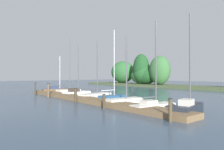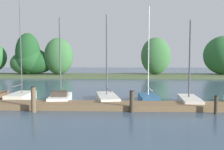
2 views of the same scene
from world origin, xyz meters
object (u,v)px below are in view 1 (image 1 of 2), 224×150
Objects in this scene: sailboat_6 at (154,105)px; mooring_piling_2 at (76,95)px; mooring_piling_1 at (48,90)px; sailboat_1 at (69,91)px; mooring_piling_3 at (104,101)px; mooring_piling_4 at (170,110)px; mooring_piling_0 at (35,88)px; sailboat_4 at (114,97)px; sailboat_2 at (77,93)px; sailboat_5 at (126,100)px; sailboat_3 at (96,95)px; sailboat_7 at (189,107)px; sailboat_0 at (59,90)px.

sailboat_6 reaches higher than mooring_piling_2.
sailboat_1 is at bearing 121.56° from mooring_piling_1.
mooring_piling_3 is 0.87× the size of mooring_piling_4.
mooring_piling_4 is at bearing 0.14° from mooring_piling_0.
sailboat_4 reaches higher than mooring_piling_1.
sailboat_5 is (9.08, -0.48, -0.03)m from sailboat_2.
sailboat_6 is at bearing -103.98° from sailboat_4.
sailboat_3 is 5.11× the size of mooring_piling_4.
sailboat_6 is at bearing 91.29° from sailboat_7.
mooring_piling_3 is at bearing -140.51° from sailboat_4.
sailboat_3 is 12.64m from mooring_piling_4.
sailboat_4 is 8.05m from mooring_piling_1.
sailboat_7 is at bearing 8.78° from mooring_piling_0.
sailboat_4 is at bearing 17.38° from mooring_piling_0.
sailboat_6 is 5.02× the size of mooring_piling_2.
sailboat_1 is at bearing 90.00° from sailboat_5.
mooring_piling_3 is at bearing -0.18° from mooring_piling_1.
sailboat_0 is 8.98m from sailboat_3.
sailboat_5 is 10.23m from mooring_piling_1.
mooring_piling_2 is (5.04, -3.03, 0.28)m from sailboat_2.
sailboat_0 reaches higher than mooring_piling_2.
sailboat_7 reaches higher than sailboat_0.
sailboat_1 reaches higher than sailboat_6.
sailboat_0 is 0.90× the size of sailboat_5.
sailboat_2 is 0.95× the size of sailboat_6.
sailboat_1 is 1.32× the size of sailboat_6.
sailboat_1 is 8.90m from mooring_piling_2.
mooring_piling_1 is at bearing 114.46° from sailboat_4.
mooring_piling_0 is at bearing -179.86° from mooring_piling_4.
mooring_piling_4 is at bearing -90.29° from sailboat_0.
mooring_piling_4 is at bearing -123.27° from sailboat_6.
mooring_piling_1 is at bearing 88.32° from sailboat_7.
sailboat_1 is at bearing -72.25° from sailboat_0.
sailboat_2 is (5.62, -0.15, 0.02)m from sailboat_0.
sailboat_4 is (9.49, -0.14, -0.04)m from sailboat_1.
sailboat_0 is 0.76× the size of sailboat_4.
sailboat_5 is 3.77× the size of mooring_piling_1.
sailboat_4 is 4.40× the size of mooring_piling_0.
sailboat_2 is at bearing 168.37° from mooring_piling_4.
sailboat_4 is 1.07× the size of sailboat_6.
sailboat_2 is at bearing -101.53° from sailboat_1.
sailboat_6 reaches higher than mooring_piling_1.
mooring_piling_3 is (15.07, -0.09, -0.25)m from mooring_piling_0.
sailboat_0 is at bearing 88.27° from sailboat_4.
mooring_piling_0 is (-17.64, -2.48, 0.43)m from sailboat_6.
mooring_piling_1 reaches higher than mooring_piling_3.
sailboat_1 is 7.91× the size of mooring_piling_3.
mooring_piling_4 is at bearing -117.50° from sailboat_3.
sailboat_6 is 4.21× the size of mooring_piling_1.
sailboat_5 is 14.61m from mooring_piling_0.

